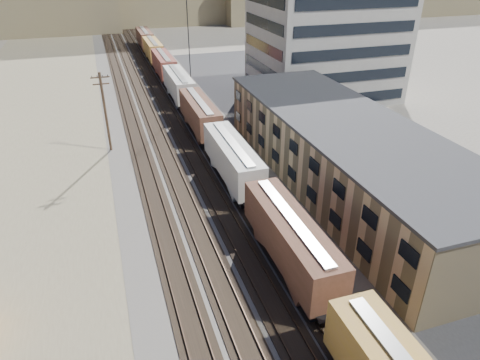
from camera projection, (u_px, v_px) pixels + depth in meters
name	position (u px, v px, depth m)	size (l,w,h in m)	color
ballast_bed	(167.00, 122.00, 63.73)	(18.00, 200.00, 0.06)	#4C4742
dirt_yard	(11.00, 169.00, 49.89)	(24.00, 180.00, 0.03)	#70664D
asphalt_lot	(349.00, 141.00, 57.21)	(26.00, 120.00, 0.04)	#232326
rail_tracks	(163.00, 122.00, 63.54)	(11.40, 200.00, 0.24)	black
freight_train	(188.00, 98.00, 65.08)	(3.00, 119.74, 4.46)	black
warehouse	(345.00, 153.00, 45.20)	(12.40, 40.40, 7.25)	tan
office_tower	(325.00, 41.00, 71.15)	(22.60, 18.60, 18.45)	#9E998E
utility_pole_north	(105.00, 111.00, 52.21)	(2.20, 0.32, 10.00)	#382619
radio_mast	(189.00, 44.00, 69.43)	(1.20, 0.16, 18.00)	black
parked_car_blue	(288.00, 92.00, 75.01)	(2.20, 4.78, 1.33)	navy
parked_car_far	(313.00, 81.00, 81.08)	(1.67, 4.15, 1.42)	white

